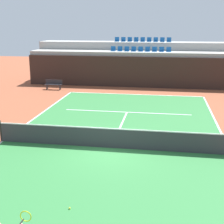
{
  "coord_description": "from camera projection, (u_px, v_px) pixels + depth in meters",
  "views": [
    {
      "loc": [
        2.38,
        -14.09,
        5.68
      ],
      "look_at": [
        -0.28,
        2.0,
        1.2
      ],
      "focal_mm": 52.25,
      "sensor_mm": 36.0,
      "label": 1
    }
  ],
  "objects": [
    {
      "name": "court_surface",
      "position": [
        111.0,
        148.0,
        15.28
      ],
      "size": [
        11.0,
        24.0,
        0.01
      ],
      "primitive_type": "cube",
      "color": "#2D7238",
      "rests_on": "ground_plane"
    },
    {
      "name": "stands_tier_upper",
      "position": [
        142.0,
        61.0,
        32.77
      ],
      "size": [
        20.65,
        2.4,
        3.86
      ],
      "primitive_type": "cube",
      "color": "#9E9E99",
      "rests_on": "ground_plane"
    },
    {
      "name": "back_wall",
      "position": [
        139.0,
        72.0,
        29.35
      ],
      "size": [
        20.65,
        0.3,
        2.76
      ],
      "primitive_type": "cube",
      "color": "black",
      "rests_on": "ground_plane"
    },
    {
      "name": "tennis_ball_1",
      "position": [
        70.0,
        208.0,
        10.24
      ],
      "size": [
        0.07,
        0.07,
        0.07
      ],
      "primitive_type": "sphere",
      "color": "#CCE033",
      "rests_on": "court_surface"
    },
    {
      "name": "seating_row_upper",
      "position": [
        143.0,
        40.0,
        32.32
      ],
      "size": [
        5.61,
        0.44,
        0.44
      ],
      "color": "#145193",
      "rests_on": "stands_tier_upper"
    },
    {
      "name": "player_bench",
      "position": [
        54.0,
        84.0,
        28.59
      ],
      "size": [
        1.5,
        0.4,
        0.85
      ],
      "color": "#232328",
      "rests_on": "ground_plane"
    },
    {
      "name": "baseline_far",
      "position": [
        135.0,
        94.0,
        26.65
      ],
      "size": [
        11.0,
        0.1,
        0.0
      ],
      "primitive_type": "cube",
      "color": "white",
      "rests_on": "court_surface"
    },
    {
      "name": "tennis_net",
      "position": [
        111.0,
        138.0,
        15.14
      ],
      "size": [
        11.08,
        0.08,
        1.07
      ],
      "color": "black",
      "rests_on": "court_surface"
    },
    {
      "name": "ground_plane",
      "position": [
        111.0,
        148.0,
        15.28
      ],
      "size": [
        80.0,
        80.0,
        0.0
      ],
      "primitive_type": "plane",
      "color": "brown"
    },
    {
      "name": "seating_row_lower",
      "position": [
        141.0,
        50.0,
        30.23
      ],
      "size": [
        5.61,
        0.44,
        0.44
      ],
      "color": "#145193",
      "rests_on": "stands_tier_lower"
    },
    {
      "name": "service_line_far",
      "position": [
        127.0,
        112.0,
        21.37
      ],
      "size": [
        8.26,
        0.1,
        0.0
      ],
      "primitive_type": "cube",
      "color": "white",
      "rests_on": "court_surface"
    },
    {
      "name": "centre_service_line",
      "position": [
        120.0,
        127.0,
        18.32
      ],
      "size": [
        0.1,
        6.4,
        0.0
      ],
      "primitive_type": "cube",
      "color": "white",
      "rests_on": "court_surface"
    },
    {
      "name": "sideline_left",
      "position": [
        3.0,
        141.0,
        16.13
      ],
      "size": [
        0.1,
        24.0,
        0.0
      ],
      "primitive_type": "cube",
      "color": "white",
      "rests_on": "court_surface"
    },
    {
      "name": "stands_tier_lower",
      "position": [
        140.0,
        68.0,
        30.59
      ],
      "size": [
        20.65,
        2.4,
        3.11
      ],
      "primitive_type": "cube",
      "color": "#9E9E99",
      "rests_on": "ground_plane"
    }
  ]
}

